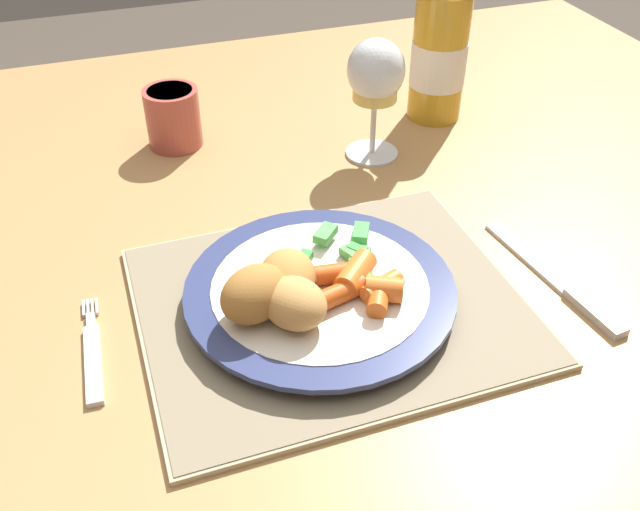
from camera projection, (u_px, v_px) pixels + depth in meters
dining_table at (314, 261)px, 0.86m from camera, size 1.36×1.04×0.74m
placemat at (330, 304)px, 0.67m from camera, size 0.35×0.29×0.01m
dinner_plate at (320, 293)px, 0.67m from camera, size 0.25×0.25×0.02m
breaded_croquettes at (278, 288)px, 0.62m from camera, size 0.11×0.11×0.05m
green_beans_pile at (345, 250)px, 0.69m from camera, size 0.09×0.10×0.02m
glazed_carrots at (362, 284)px, 0.65m from camera, size 0.09×0.08×0.02m
fork at (93, 356)px, 0.62m from camera, size 0.02×0.13×0.01m
table_knife at (563, 285)px, 0.70m from camera, size 0.04×0.20×0.01m
wine_glass at (376, 77)px, 0.84m from camera, size 0.07×0.07×0.15m
bottle at (440, 46)px, 0.93m from camera, size 0.07×0.07×0.26m
drinking_cup at (173, 116)px, 0.90m from camera, size 0.07×0.07×0.08m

